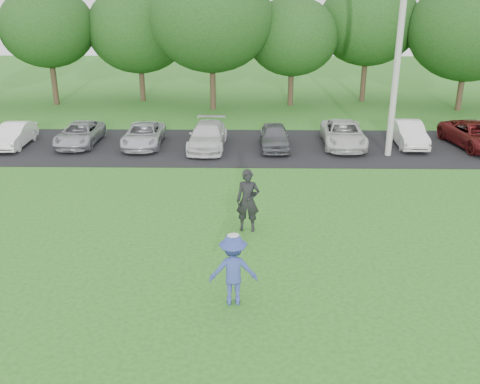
# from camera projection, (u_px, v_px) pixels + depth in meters

# --- Properties ---
(ground) EXTENTS (100.00, 100.00, 0.00)m
(ground) POSITION_uv_depth(u_px,v_px,m) (238.00, 287.00, 13.86)
(ground) COLOR #26681D
(ground) RESTS_ON ground
(parking_lot) EXTENTS (32.00, 6.50, 0.03)m
(parking_lot) POSITION_uv_depth(u_px,v_px,m) (243.00, 147.00, 25.99)
(parking_lot) COLOR black
(parking_lot) RESTS_ON ground
(utility_pole) EXTENTS (0.28, 0.28, 9.22)m
(utility_pole) POSITION_uv_depth(u_px,v_px,m) (398.00, 53.00, 23.03)
(utility_pole) COLOR #A8A7A2
(utility_pole) RESTS_ON ground
(frisbee_player) EXTENTS (1.22, 0.79, 2.00)m
(frisbee_player) POSITION_uv_depth(u_px,v_px,m) (233.00, 270.00, 12.86)
(frisbee_player) COLOR #364499
(frisbee_player) RESTS_ON ground
(camera_bystander) EXTENTS (0.78, 0.55, 2.02)m
(camera_bystander) POSITION_uv_depth(u_px,v_px,m) (248.00, 201.00, 16.76)
(camera_bystander) COLOR black
(camera_bystander) RESTS_ON ground
(parked_cars) EXTENTS (30.47, 4.74, 1.26)m
(parked_cars) POSITION_uv_depth(u_px,v_px,m) (262.00, 135.00, 25.75)
(parked_cars) COLOR silver
(parked_cars) RESTS_ON parking_lot
(tree_row) EXTENTS (42.39, 9.85, 8.64)m
(tree_row) POSITION_uv_depth(u_px,v_px,m) (269.00, 28.00, 33.32)
(tree_row) COLOR #38281C
(tree_row) RESTS_ON ground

